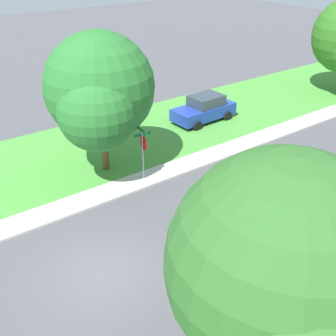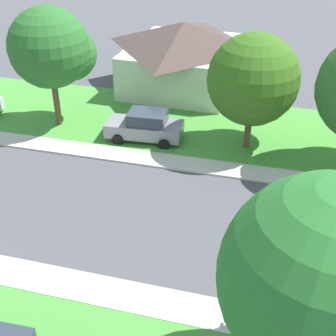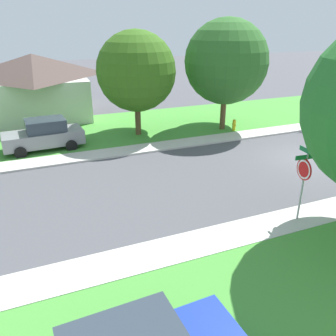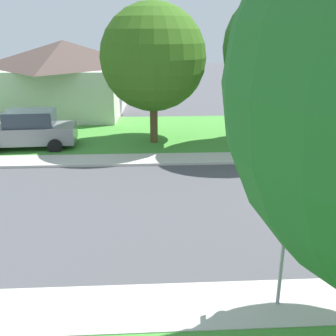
{
  "view_description": "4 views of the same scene",
  "coord_description": "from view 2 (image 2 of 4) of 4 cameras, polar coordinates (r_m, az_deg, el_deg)",
  "views": [
    {
      "loc": [
        10.53,
        -4.77,
        10.7
      ],
      "look_at": [
        -2.98,
        5.07,
        1.4
      ],
      "focal_mm": 44.49,
      "sensor_mm": 36.0,
      "label": 1
    },
    {
      "loc": [
        -15.38,
        5.47,
        12.5
      ],
      "look_at": [
        1.95,
        10.06,
        1.4
      ],
      "focal_mm": 49.0,
      "sensor_mm": 36.0,
      "label": 2
    },
    {
      "loc": [
        -12.87,
        13.28,
        6.63
      ],
      "look_at": [
        -1.44,
        8.55,
        1.4
      ],
      "focal_mm": 36.6,
      "sensor_mm": 36.0,
      "label": 3
    },
    {
      "loc": [
        -11.01,
        7.31,
        5.05
      ],
      "look_at": [
        -0.38,
        6.73,
        1.4
      ],
      "focal_mm": 42.35,
      "sensor_mm": 36.0,
      "label": 4
    }
  ],
  "objects": [
    {
      "name": "sidewalk_east",
      "position": [
        24.51,
        -2.75,
        1.2
      ],
      "size": [
        1.4,
        56.0,
        0.1
      ],
      "primitive_type": "cube",
      "color": "beige",
      "rests_on": "ground"
    },
    {
      "name": "lawn_east",
      "position": [
        28.5,
        0.05,
        5.84
      ],
      "size": [
        8.0,
        56.0,
        0.08
      ],
      "primitive_type": "cube",
      "color": "#479338",
      "rests_on": "ground"
    },
    {
      "name": "sidewalk_west",
      "position": [
        17.66,
        -12.07,
        -13.99
      ],
      "size": [
        1.4,
        56.0,
        0.1
      ],
      "primitive_type": "cube",
      "color": "beige",
      "rests_on": "ground"
    },
    {
      "name": "stop_sign_far_corner",
      "position": [
        15.04,
        13.05,
        -14.22
      ],
      "size": [
        0.92,
        0.92,
        2.77
      ],
      "color": "#9E9EA3",
      "rests_on": "ground"
    },
    {
      "name": "car_grey_kerbside_mid",
      "position": [
        26.06,
        -2.84,
        5.24
      ],
      "size": [
        2.23,
        4.4,
        1.76
      ],
      "color": "gray",
      "rests_on": "ground"
    },
    {
      "name": "tree_across_left",
      "position": [
        24.62,
        11.0,
        10.59
      ],
      "size": [
        5.14,
        4.78,
        6.39
      ],
      "color": "brown",
      "rests_on": "ground"
    },
    {
      "name": "tree_across_right",
      "position": [
        27.35,
        -13.95,
        14.14
      ],
      "size": [
        4.9,
        4.56,
        7.06
      ],
      "color": "brown",
      "rests_on": "ground"
    },
    {
      "name": "tree_sidewalk_far",
      "position": [
        12.24,
        19.84,
        -12.7
      ],
      "size": [
        5.68,
        5.28,
        7.12
      ],
      "color": "brown",
      "rests_on": "ground"
    },
    {
      "name": "house_right_setback",
      "position": [
        33.19,
        1.93,
        14.0
      ],
      "size": [
        9.35,
        8.21,
        4.6
      ],
      "color": "silver",
      "rests_on": "ground"
    }
  ]
}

